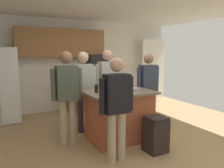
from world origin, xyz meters
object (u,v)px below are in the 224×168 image
(glass_dark_ale, at_px, (96,89))
(trash_bin, at_px, (156,134))
(person_guest_right, at_px, (84,86))
(glass_stout_tall, at_px, (106,90))
(kitchen_island, at_px, (119,115))
(person_elder_center, at_px, (67,91))
(tumbler_amber, at_px, (119,91))
(serving_tray, at_px, (127,90))
(person_host_foreground, at_px, (148,86))
(person_guest_by_door, at_px, (117,103))
(person_guest_left, at_px, (107,83))
(microwave_over_range, at_px, (97,60))
(mug_blue_stoneware, at_px, (125,91))
(glass_pilsner, at_px, (123,85))

(glass_dark_ale, height_order, trash_bin, glass_dark_ale)
(person_guest_right, xyz_separation_m, glass_dark_ale, (0.00, -0.65, 0.05))
(glass_stout_tall, bearing_deg, kitchen_island, 21.62)
(person_elder_center, xyz_separation_m, tumbler_amber, (0.76, -0.54, 0.03))
(glass_stout_tall, distance_m, serving_tray, 0.51)
(person_host_foreground, relative_size, person_guest_by_door, 1.03)
(person_guest_left, bearing_deg, person_guest_right, -72.05)
(person_guest_by_door, xyz_separation_m, person_guest_right, (0.00, 1.43, 0.06))
(microwave_over_range, relative_size, person_guest_left, 0.32)
(person_guest_right, distance_m, trash_bin, 1.76)
(kitchen_island, xyz_separation_m, person_guest_right, (-0.45, 0.71, 0.49))
(kitchen_island, distance_m, mug_blue_stoneware, 0.57)
(microwave_over_range, distance_m, person_elder_center, 2.62)
(person_guest_by_door, bearing_deg, glass_stout_tall, 21.36)
(person_guest_right, relative_size, mug_blue_stoneware, 13.52)
(glass_pilsner, distance_m, serving_tray, 0.24)
(microwave_over_range, xyz_separation_m, trash_bin, (-0.29, -3.09, -1.15))
(person_elder_center, xyz_separation_m, person_guest_by_door, (0.47, -0.99, -0.06))
(microwave_over_range, xyz_separation_m, person_elder_center, (-1.51, -2.08, -0.47))
(microwave_over_range, bearing_deg, person_guest_left, -105.65)
(kitchen_island, xyz_separation_m, person_guest_by_door, (-0.45, -0.71, 0.44))
(microwave_over_range, relative_size, mug_blue_stoneware, 4.48)
(serving_tray, bearing_deg, tumbler_amber, -141.34)
(kitchen_island, height_order, mug_blue_stoneware, mug_blue_stoneware)
(person_guest_by_door, distance_m, trash_bin, 0.97)
(person_host_foreground, relative_size, glass_stout_tall, 11.91)
(kitchen_island, bearing_deg, person_guest_left, 79.61)
(person_host_foreground, relative_size, person_guest_right, 0.98)
(person_guest_left, bearing_deg, trash_bin, 15.89)
(mug_blue_stoneware, bearing_deg, trash_bin, -58.62)
(microwave_over_range, xyz_separation_m, glass_stout_tall, (-0.92, -2.49, -0.43))
(kitchen_island, height_order, tumbler_amber, tumbler_amber)
(trash_bin, bearing_deg, person_guest_right, 117.10)
(tumbler_amber, distance_m, trash_bin, 0.97)
(mug_blue_stoneware, bearing_deg, person_elder_center, 151.01)
(microwave_over_range, bearing_deg, serving_tray, -100.30)
(glass_dark_ale, distance_m, glass_pilsner, 0.67)
(glass_dark_ale, distance_m, glass_stout_tall, 0.22)
(person_host_foreground, xyz_separation_m, trash_bin, (-0.61, -1.05, -0.65))
(person_guest_right, bearing_deg, glass_dark_ale, -31.91)
(person_elder_center, bearing_deg, person_guest_left, 42.35)
(person_guest_by_door, distance_m, glass_pilsner, 1.15)
(microwave_over_range, bearing_deg, glass_pilsner, -100.08)
(microwave_over_range, relative_size, glass_stout_tall, 4.04)
(person_guest_left, bearing_deg, person_host_foreground, 68.27)
(person_guest_left, relative_size, person_guest_by_door, 1.08)
(glass_dark_ale, xyz_separation_m, trash_bin, (0.74, -0.79, -0.72))
(person_guest_left, distance_m, trash_bin, 1.69)
(tumbler_amber, bearing_deg, glass_stout_tall, 143.79)
(person_guest_right, bearing_deg, person_guest_by_door, -32.27)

